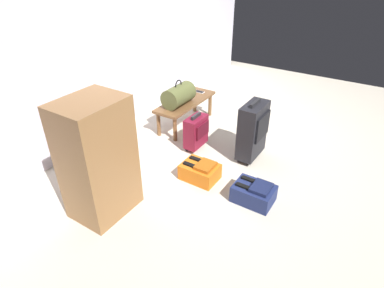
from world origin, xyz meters
The scene contains 10 objects.
ground_plane centered at (0.00, 0.00, 0.00)m, with size 6.60×6.60×0.00m, color beige.
back_wall centered at (0.00, 1.60, 1.40)m, with size 6.00×0.10×2.80m, color silver.
bench centered at (0.23, 0.85, 0.31)m, with size 1.00×0.36×0.36m.
duffel_bag_olive centered at (0.07, 0.85, 0.49)m, with size 0.44×0.26×0.34m.
cell_phone centered at (0.59, 0.85, 0.37)m, with size 0.07×0.14×0.01m.
suitcase_upright_charcoal centered at (-0.05, -0.24, 0.37)m, with size 0.42×0.23×0.72m.
suitcase_small_burgundy centered at (-0.22, 0.40, 0.24)m, with size 0.32×0.19×0.46m.
backpack_navy centered at (-0.74, -0.58, 0.09)m, with size 0.28×0.38×0.21m.
backpack_orange centered at (-0.72, 0.04, 0.09)m, with size 0.28×0.38×0.21m.
side_cabinet centered at (-1.58, 0.54, 0.55)m, with size 0.56×0.44×1.10m.
Camera 1 is at (-3.07, -1.37, 2.09)m, focal length 29.96 mm.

